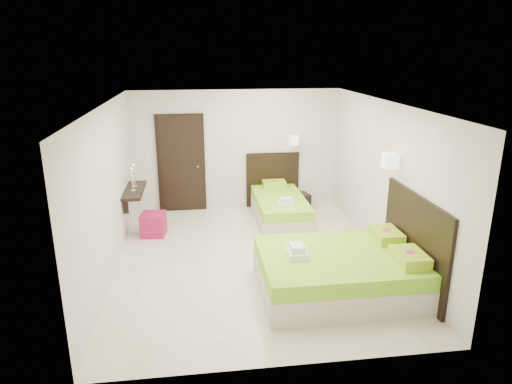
{
  "coord_description": "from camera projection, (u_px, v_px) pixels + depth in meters",
  "views": [
    {
      "loc": [
        -0.88,
        -6.96,
        3.38
      ],
      "look_at": [
        0.1,
        0.3,
        1.1
      ],
      "focal_mm": 32.0,
      "sensor_mm": 36.0,
      "label": 1
    }
  ],
  "objects": [
    {
      "name": "nightstand",
      "position": [
        299.0,
        202.0,
        10.04
      ],
      "size": [
        0.49,
        0.45,
        0.37
      ],
      "primitive_type": "cube",
      "rotation": [
        0.0,
        0.0,
        0.22
      ],
      "color": "black",
      "rests_on": "ground"
    },
    {
      "name": "door",
      "position": [
        181.0,
        164.0,
        9.79
      ],
      "size": [
        1.02,
        0.15,
        2.14
      ],
      "color": "black",
      "rests_on": "ground"
    },
    {
      "name": "ottoman",
      "position": [
        153.0,
        224.0,
        8.67
      ],
      "size": [
        0.49,
        0.49,
        0.44
      ],
      "primitive_type": "cube",
      "rotation": [
        0.0,
        0.0,
        -0.12
      ],
      "color": "maroon",
      "rests_on": "ground"
    },
    {
      "name": "bed_single",
      "position": [
        279.0,
        206.0,
        9.47
      ],
      "size": [
        1.18,
        1.97,
        1.62
      ],
      "color": "beige",
      "rests_on": "ground"
    },
    {
      "name": "console_shelf",
      "position": [
        134.0,
        191.0,
        8.71
      ],
      "size": [
        0.35,
        1.2,
        0.78
      ],
      "color": "black",
      "rests_on": "ground"
    },
    {
      "name": "bed_double",
      "position": [
        344.0,
        270.0,
        6.61
      ],
      "size": [
        2.28,
        1.94,
        1.88
      ],
      "color": "beige",
      "rests_on": "ground"
    },
    {
      "name": "floor",
      "position": [
        253.0,
        259.0,
        7.71
      ],
      "size": [
        5.5,
        5.5,
        0.0
      ],
      "primitive_type": "plane",
      "color": "beige",
      "rests_on": "ground"
    }
  ]
}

